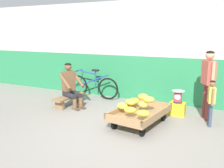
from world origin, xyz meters
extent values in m
plane|color=gray|center=(0.00, 0.00, 0.00)|extent=(80.00, 80.00, 0.00)
cube|color=#287F4C|center=(0.00, 2.96, 0.63)|extent=(16.00, 0.30, 1.27)
cube|color=#B7B2A8|center=(0.00, 2.96, 2.03)|extent=(16.00, 0.30, 1.52)
cube|color=#99754C|center=(0.31, 0.96, 0.23)|extent=(1.03, 1.54, 0.05)
cube|color=#99754C|center=(-0.09, 1.01, 0.31)|extent=(0.24, 1.43, 0.10)
cube|color=#99754C|center=(0.70, 0.90, 0.31)|extent=(0.24, 1.43, 0.10)
cube|color=#99754C|center=(0.40, 1.65, 0.31)|extent=(0.84, 0.16, 0.10)
cube|color=#99754C|center=(0.21, 0.27, 0.31)|extent=(0.84, 0.16, 0.10)
cylinder|color=black|center=(0.07, 1.50, 0.09)|extent=(0.07, 0.19, 0.18)
cylinder|color=black|center=(0.69, 1.41, 0.09)|extent=(0.07, 0.19, 0.18)
cylinder|color=black|center=(-0.07, 0.50, 0.09)|extent=(0.07, 0.19, 0.18)
cylinder|color=black|center=(0.55, 0.42, 0.09)|extent=(0.07, 0.19, 0.18)
ellipsoid|color=gold|center=(0.23, 0.57, 0.42)|extent=(0.28, 0.24, 0.13)
ellipsoid|color=yellow|center=(0.33, 1.05, 0.42)|extent=(0.30, 0.29, 0.13)
ellipsoid|color=yellow|center=(-0.01, 0.75, 0.42)|extent=(0.29, 0.25, 0.13)
ellipsoid|color=gold|center=(0.03, 1.09, 0.42)|extent=(0.26, 0.21, 0.13)
ellipsoid|color=gold|center=(0.07, 1.23, 0.42)|extent=(0.28, 0.23, 0.13)
ellipsoid|color=gold|center=(0.53, 0.49, 0.42)|extent=(0.29, 0.25, 0.13)
ellipsoid|color=gold|center=(0.29, 1.19, 0.55)|extent=(0.27, 0.22, 0.13)
ellipsoid|color=gold|center=(0.46, 1.05, 0.55)|extent=(0.29, 0.25, 0.13)
cube|color=olive|center=(-1.88, 1.47, 0.24)|extent=(0.35, 1.11, 0.05)
cube|color=olive|center=(-1.86, 1.86, 0.11)|extent=(0.24, 0.09, 0.22)
cube|color=olive|center=(-1.89, 1.09, 0.11)|extent=(0.24, 0.09, 0.22)
cylinder|color=brown|center=(-1.47, 1.41, 0.14)|extent=(0.10, 0.10, 0.27)
cube|color=#4C3D2D|center=(-1.42, 1.39, 0.02)|extent=(0.24, 0.17, 0.04)
cylinder|color=#232328|center=(-1.66, 1.48, 0.32)|extent=(0.42, 0.27, 0.13)
cylinder|color=brown|center=(-1.54, 1.24, 0.14)|extent=(0.10, 0.10, 0.27)
cube|color=#4C3D2D|center=(-1.48, 1.22, 0.02)|extent=(0.24, 0.17, 0.04)
cylinder|color=#232328|center=(-1.72, 1.31, 0.32)|extent=(0.42, 0.27, 0.13)
cube|color=#232328|center=(-1.88, 1.47, 0.34)|extent=(0.31, 0.34, 0.14)
cube|color=brown|center=(-1.88, 1.47, 0.67)|extent=(0.29, 0.36, 0.52)
cylinder|color=brown|center=(-1.65, 1.60, 0.70)|extent=(0.46, 0.25, 0.36)
cylinder|color=brown|center=(-1.80, 1.23, 0.70)|extent=(0.46, 0.25, 0.36)
sphere|color=brown|center=(-1.88, 1.47, 1.05)|extent=(0.19, 0.19, 0.19)
ellipsoid|color=black|center=(-1.88, 1.47, 1.10)|extent=(0.17, 0.17, 0.09)
cube|color=gold|center=(0.88, 1.95, 0.15)|extent=(0.36, 0.28, 0.30)
cylinder|color=#28282D|center=(0.88, 1.95, 0.32)|extent=(0.20, 0.20, 0.03)
cube|color=#C6384C|center=(0.88, 1.95, 0.45)|extent=(0.16, 0.10, 0.24)
cylinder|color=white|center=(0.88, 1.90, 0.45)|extent=(0.13, 0.01, 0.13)
cylinder|color=#B2B5BA|center=(0.88, 1.95, 0.58)|extent=(0.30, 0.30, 0.01)
torus|color=black|center=(-2.25, 2.46, 0.32)|extent=(0.64, 0.06, 0.64)
torus|color=black|center=(-1.23, 2.48, 0.32)|extent=(0.64, 0.06, 0.64)
cylinder|color=#234299|center=(-1.74, 2.47, 0.52)|extent=(1.03, 0.05, 0.43)
cylinder|color=#234299|center=(-1.64, 2.47, 0.56)|extent=(0.04, 0.04, 0.48)
cylinder|color=#234299|center=(-1.94, 2.47, 0.76)|extent=(0.62, 0.04, 0.12)
cube|color=black|center=(-1.64, 2.47, 0.83)|extent=(0.20, 0.10, 0.05)
cylinder|color=black|center=(-2.25, 2.46, 0.78)|extent=(0.03, 0.48, 0.03)
cylinder|color=brown|center=(1.54, 1.88, 0.40)|extent=(0.10, 0.10, 0.80)
cylinder|color=brown|center=(1.46, 2.02, 0.40)|extent=(0.10, 0.10, 0.80)
cube|color=#B24C42|center=(1.50, 1.95, 1.06)|extent=(0.33, 0.38, 0.52)
cylinder|color=tan|center=(1.61, 1.77, 1.04)|extent=(0.07, 0.07, 0.56)
cylinder|color=tan|center=(1.40, 2.13, 1.04)|extent=(0.07, 0.07, 0.56)
sphere|color=tan|center=(1.50, 1.95, 1.44)|extent=(0.19, 0.19, 0.19)
ellipsoid|color=black|center=(1.50, 1.95, 1.49)|extent=(0.17, 0.17, 0.09)
cylinder|color=#38425B|center=(1.64, 1.48, 0.25)|extent=(0.06, 0.06, 0.50)
cylinder|color=#38425B|center=(1.62, 1.57, 0.25)|extent=(0.06, 0.06, 0.50)
cube|color=gold|center=(1.63, 1.52, 0.67)|extent=(0.17, 0.22, 0.33)
cylinder|color=brown|center=(1.66, 1.40, 0.65)|extent=(0.05, 0.05, 0.35)
cylinder|color=brown|center=(1.60, 1.65, 0.65)|extent=(0.05, 0.05, 0.35)
sphere|color=brown|center=(1.63, 1.52, 0.91)|extent=(0.12, 0.12, 0.12)
ellipsoid|color=black|center=(1.63, 1.52, 0.94)|extent=(0.11, 0.11, 0.05)
camera|label=1|loc=(1.96, -3.74, 1.90)|focal=39.67mm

